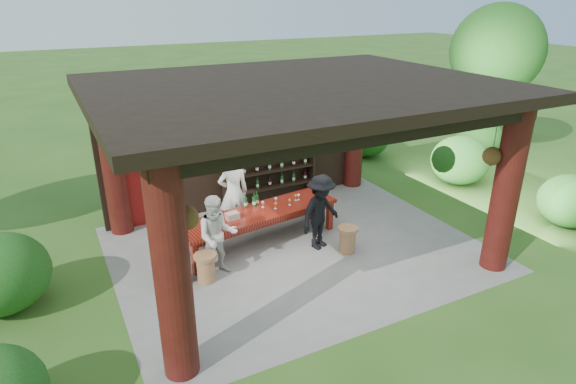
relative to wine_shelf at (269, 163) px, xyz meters
name	(u,v)px	position (x,y,z in m)	size (l,w,h in m)	color
ground	(297,248)	(-0.53, -2.45, -1.09)	(90.00, 90.00, 0.00)	#2D5119
pavilion	(287,147)	(-0.54, -2.02, 1.04)	(7.50, 6.00, 3.60)	slate
wine_shelf	(269,163)	(0.00, 0.00, 0.00)	(2.47, 0.37, 2.17)	black
tasting_table	(259,216)	(-1.13, -1.86, -0.45)	(3.66, 1.40, 0.75)	#510E0B
stool_near_left	(206,267)	(-2.63, -2.78, -0.79)	(0.43, 0.43, 0.56)	#945C3B
stool_near_right	(347,239)	(0.35, -3.05, -0.79)	(0.43, 0.43, 0.56)	#945C3B
stool_far_left	(176,275)	(-3.18, -2.70, -0.84)	(0.35, 0.35, 0.46)	#945C3B
host	(234,193)	(-1.39, -1.07, -0.16)	(0.68, 0.45, 1.86)	white
guest_woman	(217,236)	(-2.32, -2.61, -0.29)	(0.78, 0.61, 1.60)	beige
guest_man	(321,212)	(-0.06, -2.62, -0.27)	(1.05, 0.61, 1.63)	black
table_bottles	(252,199)	(-1.14, -1.54, -0.18)	(0.36, 0.14, 0.31)	#194C1E
table_glasses	(283,201)	(-0.50, -1.76, -0.26)	(0.94, 0.32, 0.15)	silver
napkin_basket	(232,216)	(-1.76, -1.96, -0.27)	(0.26, 0.18, 0.14)	#BF6672
shrubs	(368,186)	(2.09, -1.34, -0.53)	(15.20, 8.45, 1.36)	#194C14
trees	(400,69)	(2.89, -1.22, 2.28)	(21.96, 9.10, 4.80)	#3F2819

